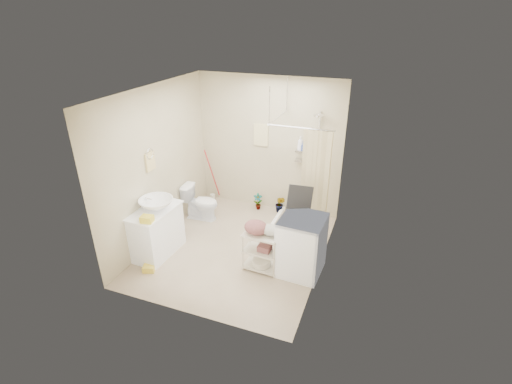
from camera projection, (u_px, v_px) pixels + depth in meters
floor at (237, 248)px, 6.25m from camera, size 3.20×3.20×0.00m
ceiling at (233, 91)px, 5.10m from camera, size 2.80×3.20×0.04m
wall_back at (269, 146)px, 7.02m from camera, size 2.80×0.04×2.60m
wall_front at (181, 230)px, 4.33m from camera, size 2.80×0.04×2.60m
wall_left at (157, 166)px, 6.11m from camera, size 0.04×3.20×2.60m
wall_right at (326, 192)px, 5.24m from camera, size 0.04×3.20×2.60m
vanity at (157, 232)px, 5.97m from camera, size 0.55×0.93×0.80m
sink at (156, 204)px, 5.76m from camera, size 0.64×0.64×0.18m
counter_basket at (147, 219)px, 5.43m from camera, size 0.20×0.17×0.10m
floor_basket at (149, 267)px, 5.67m from camera, size 0.31×0.27×0.14m
toilet at (201, 202)px, 7.02m from camera, size 0.68×0.41×0.67m
mop at (211, 175)px, 7.64m from camera, size 0.12×0.12×1.12m
potted_plant_a at (258, 202)px, 7.40m from camera, size 0.21×0.19×0.34m
potted_plant_b at (280, 204)px, 7.29m from camera, size 0.22×0.19×0.36m
hanging_towel at (261, 135)px, 6.96m from camera, size 0.28×0.03×0.42m
towel_ring at (150, 160)px, 5.86m from camera, size 0.04×0.22×0.34m
tp_holder at (165, 196)px, 6.40m from camera, size 0.08×0.12×0.14m
shower at (305, 175)px, 6.40m from camera, size 1.10×1.10×2.10m
shampoo_bottle_a at (300, 143)px, 6.68m from camera, size 0.10×0.10×0.26m
shampoo_bottle_b at (303, 146)px, 6.68m from camera, size 0.10×0.10×0.18m
washing_machine at (301, 245)px, 5.51m from camera, size 0.66×0.68×0.92m
laundry_rack at (262, 248)px, 5.59m from camera, size 0.56×0.35×0.75m
ironing_board at (296, 226)px, 5.63m from camera, size 0.38×0.24×1.31m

